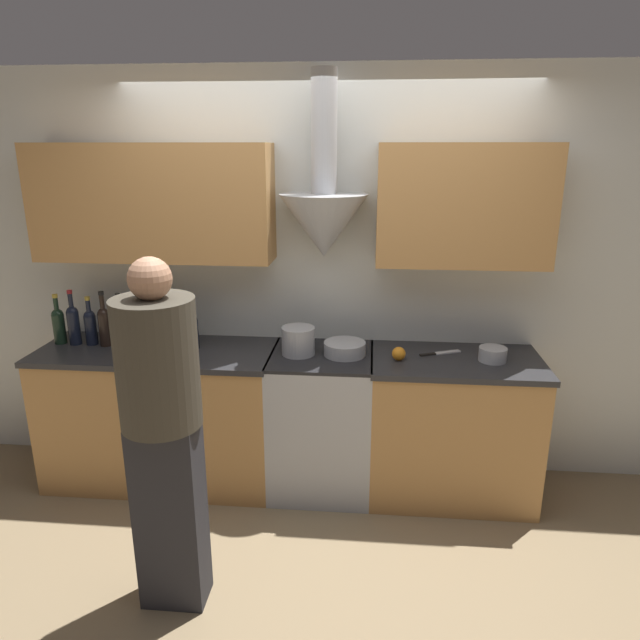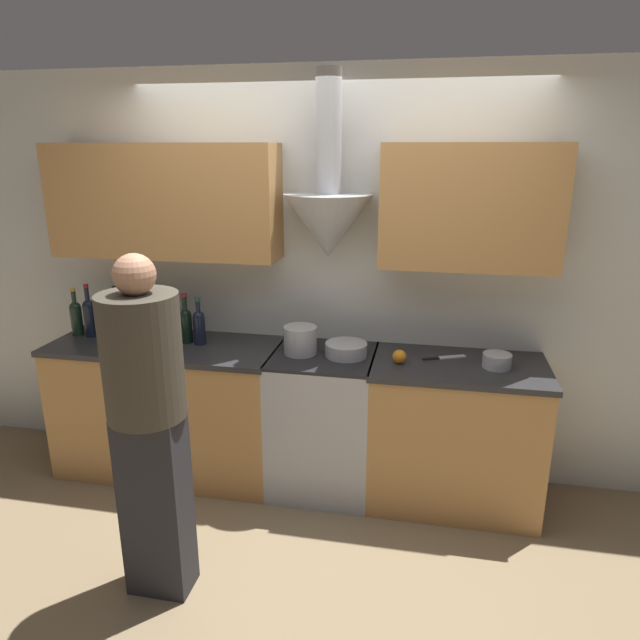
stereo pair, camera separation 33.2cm
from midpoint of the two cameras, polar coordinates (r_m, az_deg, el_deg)
The scene contains 21 objects.
ground_plane at distance 3.61m, azimuth 1.94°, elevation -19.12°, with size 12.00×12.00×0.00m, color #847051.
wall_back at distance 3.61m, azimuth 2.53°, elevation 6.39°, with size 8.40×0.54×2.60m.
counter_left at distance 3.95m, azimuth -12.44°, elevation -8.56°, with size 1.49×0.62×0.91m.
counter_right at distance 3.67m, azimuth 15.89°, elevation -10.89°, with size 1.03×0.62×0.91m.
stove_range at distance 3.68m, azimuth 2.94°, elevation -10.07°, with size 0.63×0.60×0.91m.
wine_bottle_0 at distance 4.09m, azimuth -21.11°, elevation 0.34°, with size 0.08×0.08×0.33m.
wine_bottle_1 at distance 4.02m, azimuth -19.92°, elevation 0.40°, with size 0.07×0.07×0.36m.
wine_bottle_2 at distance 3.98m, azimuth -18.51°, elevation 0.12°, with size 0.07×0.07×0.32m.
wine_bottle_3 at distance 3.92m, azimuth -17.34°, elevation 0.17°, with size 0.08×0.08×0.36m.
wine_bottle_4 at distance 3.88m, azimuth -15.95°, elevation 0.11°, with size 0.07×0.07×0.34m.
wine_bottle_5 at distance 3.82m, azimuth -14.65°, elevation -0.10°, with size 0.08×0.08×0.33m.
wine_bottle_6 at distance 3.80m, azimuth -13.29°, elevation -0.01°, with size 0.07×0.07×0.36m.
wine_bottle_7 at distance 3.77m, azimuth -11.97°, elevation -0.14°, with size 0.07×0.07×0.34m.
wine_bottle_8 at distance 3.73m, azimuth -10.81°, elevation -0.36°, with size 0.08×0.08×0.33m.
wine_bottle_9 at distance 3.68m, azimuth -9.50°, elevation -0.58°, with size 0.08×0.08×0.31m.
stock_pot at distance 3.48m, azimuth 0.74°, elevation -2.06°, with size 0.20×0.20×0.17m.
mixing_bowl at distance 3.47m, azimuth 5.38°, elevation -3.00°, with size 0.26×0.26×0.08m.
orange_fruit at distance 3.40m, azimuth 10.74°, elevation -3.66°, with size 0.08×0.08×0.08m.
saucepan at distance 3.48m, azimuth 19.93°, elevation -3.90°, with size 0.16×0.16×0.08m.
chefs_knife at distance 3.55m, azimuth 14.98°, elevation -3.70°, with size 0.26×0.13×0.01m.
person_foreground_left at distance 2.72m, azimuth -13.47°, elevation -9.54°, with size 0.36×0.36×1.70m.
Camera 2 is at (0.62, -2.86, 2.13)m, focal length 32.00 mm.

